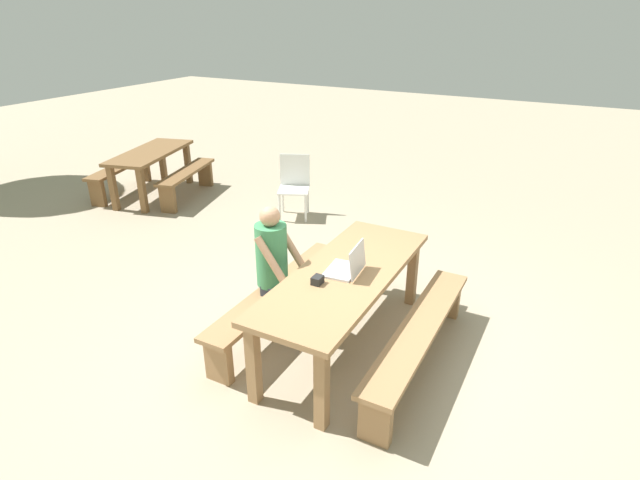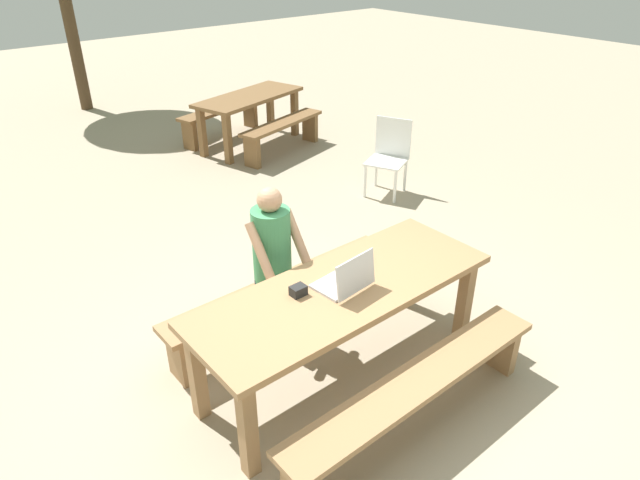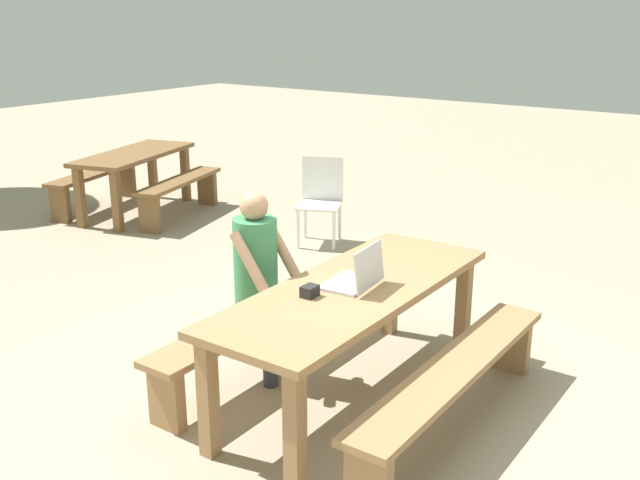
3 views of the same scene
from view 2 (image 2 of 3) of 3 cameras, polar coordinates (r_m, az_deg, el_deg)
ground_plane at (r=4.29m, az=2.22°, el=-13.22°), size 30.00×30.00×0.00m
picnic_table_front at (r=3.87m, az=2.41°, el=-5.98°), size 2.20×0.80×0.77m
bench_near at (r=3.71m, az=9.77°, el=-14.83°), size 2.08×0.30×0.43m
bench_far at (r=4.50m, az=-3.65°, el=-5.39°), size 2.08×0.30×0.43m
laptop at (r=3.76m, az=2.70°, el=-4.06°), size 0.38×0.32×0.27m
small_pouch at (r=3.70m, az=-2.22°, el=-5.15°), size 0.10×0.08×0.07m
person_seated at (r=4.21m, az=-4.60°, el=-1.61°), size 0.40×0.40×1.28m
plastic_chair at (r=6.90m, az=7.01°, el=8.55°), size 0.58×0.58×0.90m
picnic_table_mid at (r=8.48m, az=-7.17°, el=13.52°), size 1.82×1.11×0.75m
bench_mid_south at (r=8.18m, az=-3.82°, el=11.06°), size 1.56×0.69×0.47m
bench_mid_north at (r=8.96m, az=-10.01°, el=12.30°), size 1.56×0.69×0.47m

